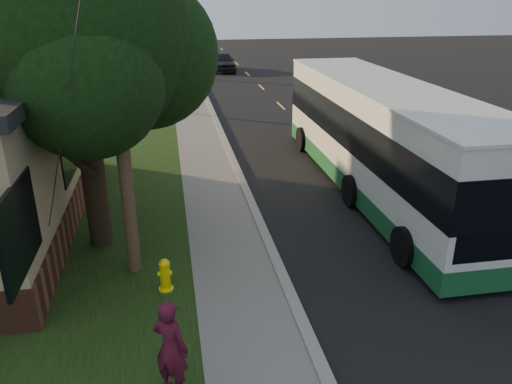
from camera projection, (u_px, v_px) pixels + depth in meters
ground at (283, 281)px, 11.23m from camera, size 120.00×120.00×0.00m
road at (323, 146)px, 21.01m from camera, size 8.00×80.00×0.01m
curb at (228, 149)px, 20.34m from camera, size 0.25×80.00×0.12m
sidewalk at (204, 151)px, 20.19m from camera, size 2.00×80.00×0.08m
grass_verge at (115, 156)px, 19.62m from camera, size 5.00×80.00×0.07m
fire_hydrant at (165, 275)px, 10.65m from camera, size 0.32×0.32×0.74m
utility_pole at (114, 69)px, 9.87m from camera, size 2.86×3.21×9.07m
leafy_tree at (78, 35)px, 11.04m from camera, size 6.30×6.00×7.80m
bare_tree_near at (143, 71)px, 26.29m from camera, size 1.38×1.21×4.31m
bare_tree_far at (155, 49)px, 37.39m from camera, size 1.38×1.21×4.03m
traffic_signal at (198, 29)px, 41.17m from camera, size 0.18×0.22×5.50m
transit_bus at (383, 136)px, 15.65m from camera, size 2.94×12.74×3.44m
skateboarder at (171, 348)px, 7.75m from camera, size 0.74×0.69×1.69m
distant_car at (223, 61)px, 40.37m from camera, size 1.84×4.49×1.52m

